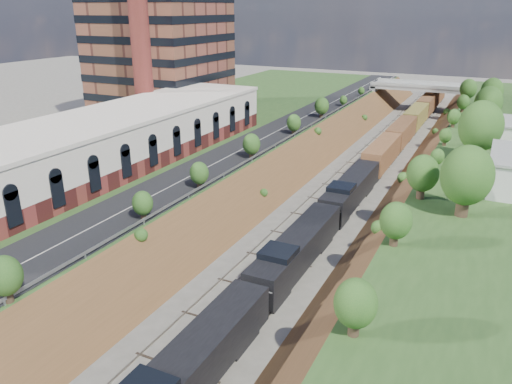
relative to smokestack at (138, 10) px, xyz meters
The scene contains 13 objects.
platform_left 23.05m from the smokestack, 53.13° to the left, with size 44.00×180.00×5.00m, color #2E4F20.
embankment_left 35.58m from the smokestack, ahead, with size 7.07×180.00×7.07m, color brown.
embankment_right 53.39m from the smokestack, ahead, with size 7.07×180.00×7.07m, color brown.
rail_left_track 41.86m from the smokestack, ahead, with size 1.58×180.00×0.18m, color gray.
rail_right_track 46.11m from the smokestack, ahead, with size 1.58×180.00×0.18m, color gray.
road 28.88m from the smokestack, 11.04° to the left, with size 8.00×180.00×0.10m, color black.
guardrail 31.59m from the smokestack, ahead, with size 0.10×171.00×0.70m.
commercial_building 25.69m from the smokestack, 66.04° to the right, with size 14.30×62.30×7.00m.
smokestack is the anchor object (origin of this frame).
overpass 77.82m from the smokestack, 61.39° to the left, with size 24.50×8.30×7.40m.
tree_right_large 57.52m from the smokestack, 16.80° to the right, with size 5.25×5.25×7.61m.
tree_left_crest 46.95m from the smokestack, 56.09° to the right, with size 2.45×2.45×3.55m.
freight_train 48.32m from the smokestack, 25.68° to the left, with size 3.12×142.08×4.64m.
Camera 1 is at (18.86, -12.63, 25.51)m, focal length 35.00 mm.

